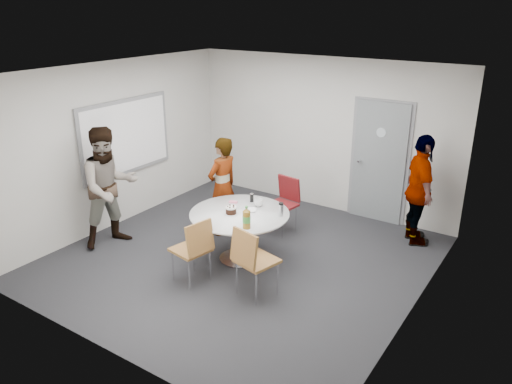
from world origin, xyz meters
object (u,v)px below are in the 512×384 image
Objects in this scene: chair_near_left at (195,246)px; person_left at (110,187)px; table at (241,220)px; person_right at (420,190)px; chair_near_right at (251,256)px; chair_far at (285,199)px; whiteboard at (126,137)px; door at (379,162)px; person_main at (223,186)px.

person_left reaches higher than chair_near_left.
person_right is (1.94, 1.98, 0.23)m from table.
chair_near_right is 1.05× the size of chair_far.
whiteboard is 2.08× the size of chair_far.
chair_near_left is (-0.12, -0.87, -0.08)m from table.
door is 2.22× the size of chair_near_right.
door reaches higher than chair_far.
person_main is (-1.46, 1.35, 0.21)m from chair_near_right.
chair_near_right is 2.00m from person_main.
person_right reaches higher than chair_near_right.
door is 2.30× the size of chair_near_left.
chair_near_left is at bearing -24.97° from whiteboard.
person_main is at bearing 46.48° from chair_far.
table is 0.82× the size of person_right.
person_right is at bearing -24.90° from chair_near_left.
chair_far is at bearing -26.90° from person_left.
chair_far is at bearing 136.70° from person_main.
door reaches higher than person_right.
person_main reaches higher than chair_near_right.
person_left is at bearing -161.88° from table.
person_left is at bearing 51.53° from chair_far.
person_main is (-0.78, -0.62, 0.24)m from chair_far.
chair_near_right is 0.51× the size of person_left.
person_right reaches higher than table.
chair_near_left is (-1.21, -3.38, -0.46)m from door.
door is 3.62m from chair_near_left.
chair_near_left is (2.35, -1.09, -0.89)m from whiteboard.
chair_near_left is 0.82m from chair_near_right.
table is 1.00m from person_main.
person_left is (-1.19, -1.25, 0.13)m from person_main.
chair_far is (-0.68, 1.97, -0.03)m from chair_near_right.
person_left is (-1.97, -1.87, 0.37)m from chair_far.
person_main is (-0.65, 1.48, 0.24)m from chair_near_left.
person_main is (-1.86, -1.90, -0.23)m from door.
chair_far is (2.48, 1.00, -0.89)m from whiteboard.
person_right is at bearing -150.88° from chair_far.
door is 4.39m from person_left.
chair_near_right is at bearing 55.53° from person_main.
table is 0.77× the size of person_left.
chair_far is (0.13, 2.10, -0.00)m from chair_near_left.
person_right is at bearing -36.56° from person_left.
door is at bearing 143.79° from person_main.
chair_near_left is at bearing -98.17° from table.
person_main is at bearing 85.43° from person_right.
person_right reaches higher than chair_far.
whiteboard is 2.82m from chair_far.
person_main is 3.04m from person_right.
chair_far is (-1.08, -1.28, -0.47)m from door.
person_main is at bearing 151.14° from chair_near_right.
table is 2.78m from person_right.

